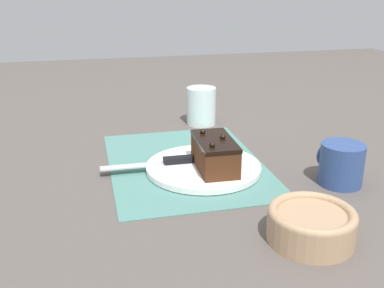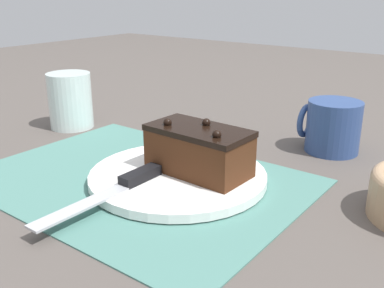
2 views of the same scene
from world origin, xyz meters
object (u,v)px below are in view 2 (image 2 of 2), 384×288
(coffee_mug, at_px, (332,126))
(cake_plate, at_px, (178,176))
(chocolate_cake, at_px, (199,150))
(serving_knife, at_px, (122,185))
(drinking_glass, at_px, (70,101))

(coffee_mug, bearing_deg, cake_plate, 64.28)
(cake_plate, height_order, chocolate_cake, chocolate_cake)
(cake_plate, xyz_separation_m, chocolate_cake, (-0.02, -0.02, 0.04))
(chocolate_cake, relative_size, coffee_mug, 1.49)
(chocolate_cake, xyz_separation_m, coffee_mug, (-0.10, -0.24, -0.01))
(chocolate_cake, bearing_deg, cake_plate, 39.06)
(serving_knife, bearing_deg, drinking_glass, -27.53)
(coffee_mug, bearing_deg, drinking_glass, 20.85)
(drinking_glass, xyz_separation_m, coffee_mug, (-0.46, -0.17, -0.01))
(coffee_mug, bearing_deg, chocolate_cake, 67.05)
(chocolate_cake, distance_m, drinking_glass, 0.36)
(chocolate_cake, distance_m, serving_knife, 0.12)
(cake_plate, bearing_deg, chocolate_cake, -140.94)
(coffee_mug, bearing_deg, serving_knife, 66.71)
(chocolate_cake, height_order, drinking_glass, drinking_glass)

